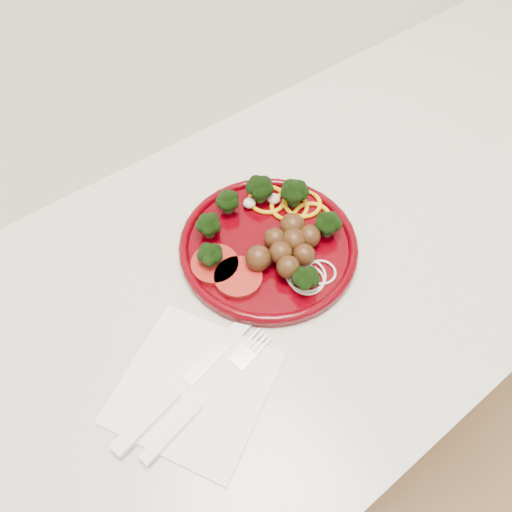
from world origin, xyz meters
TOP-DOWN VIEW (x-y plane):
  - counter at (0.00, 1.70)m, footprint 2.40×0.60m
  - plate at (-0.05, 1.73)m, footprint 0.26×0.26m
  - napkin at (-0.25, 1.62)m, footprint 0.23×0.23m
  - knife at (-0.28, 1.63)m, footprint 0.23×0.07m
  - fork at (-0.28, 1.59)m, footprint 0.21×0.06m

SIDE VIEW (x-z plane):
  - counter at x=0.00m, z-range 0.00..0.90m
  - napkin at x=-0.25m, z-range 0.90..0.90m
  - fork at x=-0.28m, z-range 0.90..0.91m
  - knife at x=-0.28m, z-range 0.90..0.91m
  - plate at x=-0.05m, z-range 0.89..0.94m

